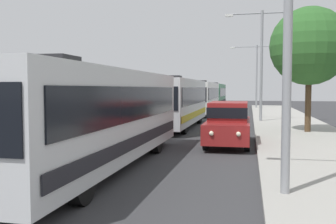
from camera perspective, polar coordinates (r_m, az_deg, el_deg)
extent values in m
cube|color=silver|center=(12.02, -10.44, -0.34)|extent=(2.50, 11.53, 2.70)
cube|color=black|center=(11.57, -4.64, 1.30)|extent=(0.04, 10.61, 1.00)
cube|color=black|center=(12.54, -15.83, 1.35)|extent=(0.04, 10.61, 1.00)
cube|color=black|center=(11.67, -4.56, -4.35)|extent=(0.03, 10.95, 0.36)
cube|color=black|center=(8.92, -19.16, 7.40)|extent=(1.75, 0.90, 0.16)
cylinder|color=black|center=(8.51, -12.76, -10.13)|extent=(0.28, 1.00, 1.00)
cylinder|color=black|center=(14.80, -1.70, -4.23)|extent=(0.28, 1.00, 1.00)
cylinder|color=black|center=(15.47, -9.66, -3.94)|extent=(0.28, 1.00, 1.00)
cube|color=silver|center=(24.40, 1.22, 1.65)|extent=(2.50, 10.97, 2.70)
cube|color=black|center=(24.18, 4.18, 2.45)|extent=(0.04, 10.09, 1.00)
cube|color=black|center=(24.66, -1.68, 2.48)|extent=(0.04, 10.09, 1.00)
cube|color=black|center=(19.01, -1.91, 2.02)|extent=(2.30, 0.04, 1.20)
cube|color=gold|center=(24.23, 4.20, -0.27)|extent=(0.03, 10.42, 0.36)
cube|color=black|center=(21.17, -0.46, 5.23)|extent=(1.75, 0.90, 0.16)
cylinder|color=black|center=(20.94, 2.42, -1.95)|extent=(0.28, 1.00, 1.00)
cylinder|color=black|center=(21.42, -3.39, -1.84)|extent=(0.28, 1.00, 1.00)
cylinder|color=black|center=(27.26, 4.69, -0.69)|extent=(0.28, 1.00, 1.00)
cylinder|color=black|center=(27.63, 0.16, -0.62)|extent=(0.28, 1.00, 1.00)
cube|color=silver|center=(37.04, 4.97, 2.27)|extent=(2.50, 11.40, 2.70)
cube|color=black|center=(36.90, 6.93, 2.80)|extent=(0.04, 10.48, 1.00)
cube|color=black|center=(37.22, 3.03, 2.83)|extent=(0.04, 10.48, 1.00)
cube|color=black|center=(31.37, 3.67, 2.61)|extent=(2.30, 0.04, 1.20)
cube|color=navy|center=(36.93, 6.93, 1.02)|extent=(0.03, 10.83, 0.36)
cube|color=black|center=(33.65, 4.25, 4.59)|extent=(1.75, 0.90, 0.16)
cylinder|color=black|center=(33.46, 6.07, 0.08)|extent=(0.28, 1.00, 1.00)
cylinder|color=black|center=(33.76, 2.36, 0.13)|extent=(0.28, 1.00, 1.00)
cylinder|color=black|center=(40.08, 7.07, 0.64)|extent=(0.28, 1.00, 1.00)
cylinder|color=black|center=(40.34, 3.96, 0.67)|extent=(0.28, 1.00, 1.00)
cube|color=#33724C|center=(49.19, 6.74, 2.57)|extent=(2.50, 11.19, 2.70)
cube|color=black|center=(49.09, 8.22, 2.96)|extent=(0.04, 10.29, 1.00)
cube|color=black|center=(49.33, 5.27, 2.99)|extent=(0.04, 10.29, 1.00)
cube|color=black|center=(43.61, 6.05, 2.85)|extent=(2.30, 0.04, 1.20)
cube|color=black|center=(49.11, 8.22, 1.62)|extent=(0.03, 10.63, 0.36)
cube|color=black|center=(45.85, 6.36, 4.29)|extent=(1.75, 0.90, 0.16)
cylinder|color=black|center=(45.68, 7.69, 0.98)|extent=(0.28, 1.00, 1.00)
cylinder|color=black|center=(45.90, 4.95, 1.01)|extent=(0.28, 1.00, 1.00)
cylinder|color=black|center=(52.20, 8.25, 1.29)|extent=(0.28, 1.00, 1.00)
cylinder|color=black|center=(52.40, 5.85, 1.32)|extent=(0.28, 1.00, 1.00)
cube|color=maroon|center=(17.03, 9.01, -2.58)|extent=(1.84, 4.99, 0.80)
cube|color=maroon|center=(17.11, 9.06, 0.14)|extent=(1.62, 2.89, 0.80)
cube|color=black|center=(17.11, 9.06, 0.14)|extent=(1.66, 2.99, 0.44)
sphere|color=#F9EFCC|center=(14.57, 6.49, -3.19)|extent=(0.18, 0.18, 0.18)
sphere|color=#F9EFCC|center=(14.50, 10.47, -3.26)|extent=(0.18, 0.18, 0.18)
cylinder|color=black|center=(15.61, 5.67, -4.40)|extent=(0.22, 0.70, 0.70)
cylinder|color=black|center=(15.52, 11.72, -4.51)|extent=(0.22, 0.70, 0.70)
cylinder|color=black|center=(18.66, 6.74, -3.11)|extent=(0.22, 0.70, 0.70)
cylinder|color=black|center=(18.58, 11.79, -3.19)|extent=(0.22, 0.70, 0.70)
cube|color=#B7B7BC|center=(45.26, 2.04, 2.19)|extent=(2.30, 1.80, 2.20)
cube|color=silver|center=(48.72, 2.77, 2.70)|extent=(2.35, 5.24, 2.70)
cube|color=black|center=(44.35, 1.84, 2.55)|extent=(2.07, 0.04, 0.90)
cylinder|color=black|center=(45.48, 0.76, 0.94)|extent=(0.26, 0.90, 0.90)
cylinder|color=black|center=(45.12, 3.33, 0.91)|extent=(0.26, 0.90, 0.90)
cylinder|color=black|center=(49.95, 1.79, 1.17)|extent=(0.26, 0.90, 0.90)
cylinder|color=black|center=(49.62, 4.13, 1.15)|extent=(0.26, 0.90, 0.90)
cylinder|color=gray|center=(28.69, 13.77, 6.69)|extent=(0.20, 0.20, 7.97)
cylinder|color=gray|center=(29.14, 11.50, 14.17)|extent=(2.35, 0.10, 0.10)
cube|color=silver|center=(29.17, 9.11, 14.03)|extent=(0.56, 0.28, 0.16)
cylinder|color=gray|center=(29.21, 16.26, 14.08)|extent=(2.35, 0.10, 0.10)
cube|color=silver|center=(29.29, 18.62, 13.84)|extent=(0.56, 0.28, 0.16)
cylinder|color=gray|center=(48.48, 13.09, 5.20)|extent=(0.20, 0.20, 7.69)
cylinder|color=gray|center=(48.72, 11.38, 9.51)|extent=(2.98, 0.10, 0.10)
cube|color=silver|center=(48.76, 9.61, 9.43)|extent=(0.56, 0.28, 0.16)
cylinder|color=gray|center=(48.77, 14.92, 9.45)|extent=(2.98, 0.10, 0.10)
cube|color=silver|center=(48.86, 16.69, 9.32)|extent=(0.56, 0.28, 0.16)
cylinder|color=#4C3823|center=(22.07, 20.18, 1.04)|extent=(0.32, 0.32, 2.95)
sphere|color=#2D6028|center=(22.18, 20.36, 9.21)|extent=(4.21, 4.21, 4.21)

